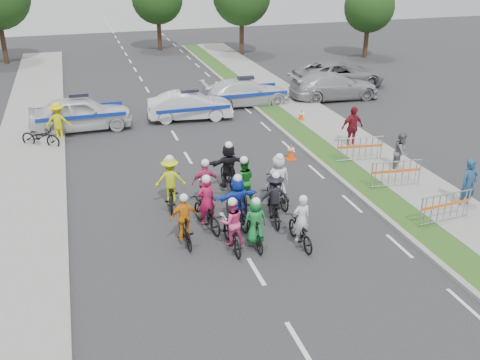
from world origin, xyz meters
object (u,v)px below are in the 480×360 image
object	(u,v)px
tree_2	(369,7)
rider_10	(171,186)
rider_7	(278,185)
barrier_1	(396,175)
barrier_0	(445,209)
rider_3	(184,224)
civilian_sedan	(334,86)
barrier_2	(360,150)
rider_6	(206,210)
rider_8	(243,188)
rider_2	(232,230)
rider_11	(228,170)
police_car_0	(81,113)
police_car_1	(190,106)
rider_9	(205,189)
civilian_suv	(339,74)
marshal_hiviz	(58,122)
police_car_2	(246,92)
rider_0	(300,228)
spectator_1	(401,152)
rider_4	(274,202)
spectator_2	(352,127)
spectator_0	(469,184)
rider_5	(237,204)
rider_1	(255,227)
parked_bike	(40,137)
cone_1	(301,116)
cone_0	(291,152)

from	to	relation	value
tree_2	rider_10	bearing A→B (deg)	-132.53
rider_7	barrier_1	distance (m)	4.65
barrier_0	rider_3	bearing A→B (deg)	170.98
civilian_sedan	barrier_2	bearing A→B (deg)	162.98
rider_6	rider_8	bearing A→B (deg)	-156.13
rider_10	rider_2	bearing A→B (deg)	120.69
rider_11	police_car_0	xyz separation A→B (m)	(-4.90, 8.83, 0.02)
rider_7	police_car_1	distance (m)	10.61
rider_8	rider_9	size ratio (longest dim) A/B	1.06
rider_9	civilian_suv	distance (m)	18.41
rider_3	marshal_hiviz	world-z (taller)	marshal_hiviz
barrier_2	tree_2	distance (m)	22.88
police_car_2	rider_3	bearing A→B (deg)	156.68
rider_6	barrier_0	xyz separation A→B (m)	(7.41, -2.08, -0.07)
rider_0	marshal_hiviz	world-z (taller)	marshal_hiviz
rider_6	police_car_2	world-z (taller)	rider_6
rider_2	police_car_0	bearing A→B (deg)	-73.95
rider_3	spectator_1	bearing A→B (deg)	-164.11
rider_10	barrier_2	xyz separation A→B (m)	(8.20, 1.63, -0.19)
civilian_sedan	barrier_2	size ratio (longest dim) A/B	2.63
rider_3	rider_7	distance (m)	3.99
rider_11	civilian_sedan	xyz separation A→B (m)	(9.38, 10.26, -0.05)
civilian_suv	barrier_2	xyz separation A→B (m)	(-5.02, -11.76, -0.23)
rider_4	civilian_suv	distance (m)	18.58
police_car_0	police_car_1	xyz separation A→B (m)	(5.41, 0.07, -0.12)
civilian_suv	tree_2	size ratio (longest dim) A/B	0.99
rider_2	barrier_0	xyz separation A→B (m)	(7.00, -0.61, -0.09)
rider_10	spectator_1	size ratio (longest dim) A/B	1.23
spectator_2	barrier_0	size ratio (longest dim) A/B	0.95
rider_11	tree_2	xyz separation A→B (m)	(17.24, 20.59, 3.03)
rider_11	rider_0	bearing A→B (deg)	100.47
rider_2	police_car_0	world-z (taller)	rider_2
civilian_sedan	spectator_2	distance (m)	8.13
rider_7	spectator_0	distance (m)	6.49
spectator_1	spectator_2	bearing A→B (deg)	62.38
rider_0	rider_5	size ratio (longest dim) A/B	0.92
rider_1	rider_5	bearing A→B (deg)	-83.64
tree_2	rider_6	bearing A→B (deg)	-128.94
rider_4	parked_bike	world-z (taller)	rider_4
rider_7	rider_8	xyz separation A→B (m)	(-1.17, 0.27, -0.06)
rider_11	police_car_1	bearing A→B (deg)	-95.20
barrier_2	cone_1	distance (m)	5.77
rider_5	barrier_0	xyz separation A→B (m)	(6.43, -1.91, -0.22)
rider_8	police_car_2	bearing A→B (deg)	-97.60
barrier_2	cone_0	bearing A→B (deg)	155.00
spectator_0	marshal_hiviz	size ratio (longest dim) A/B	1.00
barrier_2	parked_bike	world-z (taller)	barrier_2
rider_3	police_car_1	distance (m)	12.55
rider_4	tree_2	bearing A→B (deg)	-115.84
rider_0	rider_7	bearing A→B (deg)	-97.47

